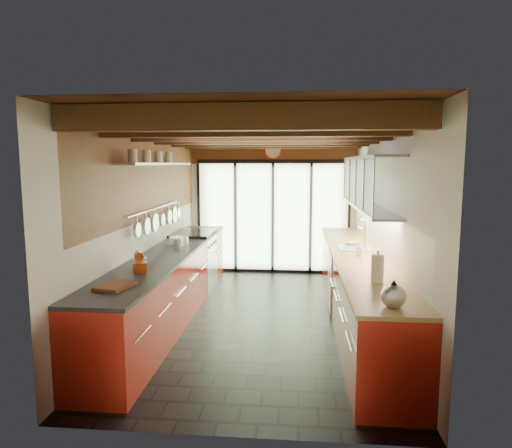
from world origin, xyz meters
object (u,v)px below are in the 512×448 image
at_px(stand_mixer, 140,263).
at_px(paper_towel, 377,269).
at_px(kettle, 393,295).
at_px(bowl, 352,243).
at_px(soap_bottle, 359,249).

xyz_separation_m(stand_mixer, paper_towel, (2.54, -0.29, 0.05)).
xyz_separation_m(stand_mixer, kettle, (2.54, -1.07, 0.02)).
xyz_separation_m(paper_towel, bowl, (0.00, 2.15, -0.12)).
distance_m(stand_mixer, kettle, 2.75).
bearing_deg(bowl, stand_mixer, -143.85).
xyz_separation_m(kettle, paper_towel, (-0.00, 0.78, 0.04)).
xyz_separation_m(soap_bottle, bowl, (0.00, 0.79, -0.07)).
relative_size(paper_towel, soap_bottle, 1.89).
distance_m(kettle, paper_towel, 0.78).
distance_m(stand_mixer, paper_towel, 2.56).
bearing_deg(soap_bottle, kettle, -90.00).
distance_m(paper_towel, soap_bottle, 1.36).
bearing_deg(kettle, soap_bottle, 90.00).
height_order(kettle, soap_bottle, kettle).
relative_size(stand_mixer, paper_towel, 0.84).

